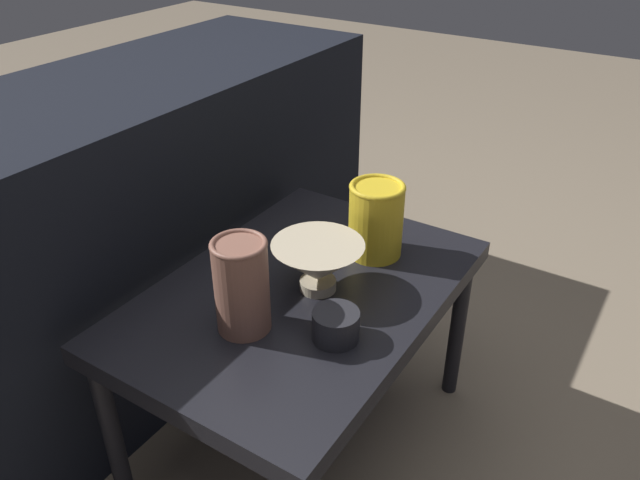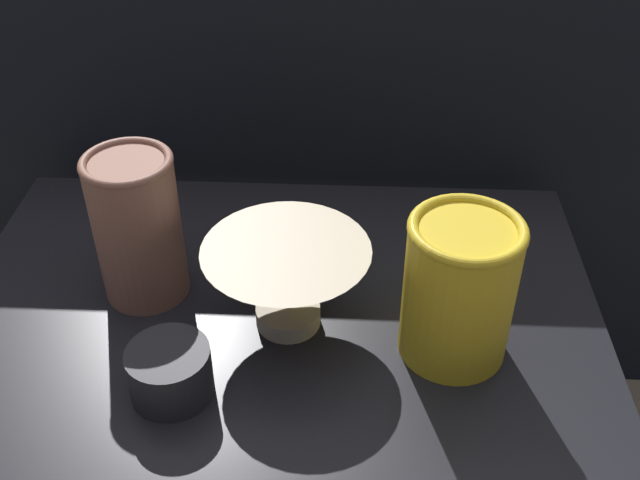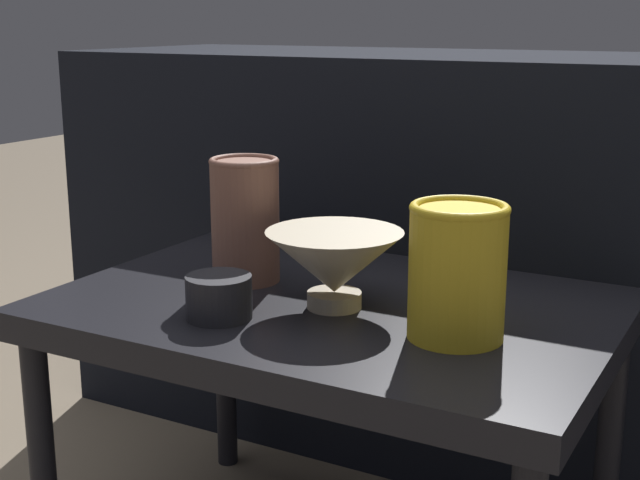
% 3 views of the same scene
% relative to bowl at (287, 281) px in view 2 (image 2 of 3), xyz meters
% --- Properties ---
extents(table, '(0.74, 0.51, 0.43)m').
position_rel_bowl_xyz_m(table, '(-0.02, 0.03, -0.11)').
color(table, black).
rests_on(table, ground_plane).
extents(couch_backdrop, '(1.55, 0.50, 0.73)m').
position_rel_bowl_xyz_m(couch_backdrop, '(-0.02, 0.58, -0.12)').
color(couch_backdrop, black).
rests_on(couch_backdrop, ground_plane).
extents(bowl, '(0.18, 0.18, 0.10)m').
position_rel_bowl_xyz_m(bowl, '(0.00, 0.00, 0.00)').
color(bowl, '#C1B293').
rests_on(bowl, table).
extents(vase_textured_left, '(0.10, 0.10, 0.18)m').
position_rel_bowl_xyz_m(vase_textured_left, '(-0.17, 0.05, 0.03)').
color(vase_textured_left, brown).
rests_on(vase_textured_left, table).
extents(vase_colorful_right, '(0.12, 0.12, 0.16)m').
position_rel_bowl_xyz_m(vase_colorful_right, '(0.18, -0.03, 0.02)').
color(vase_colorful_right, gold).
rests_on(vase_colorful_right, table).
extents(cup, '(0.08, 0.08, 0.06)m').
position_rel_bowl_xyz_m(cup, '(-0.11, -0.11, -0.03)').
color(cup, '#232328').
rests_on(cup, table).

